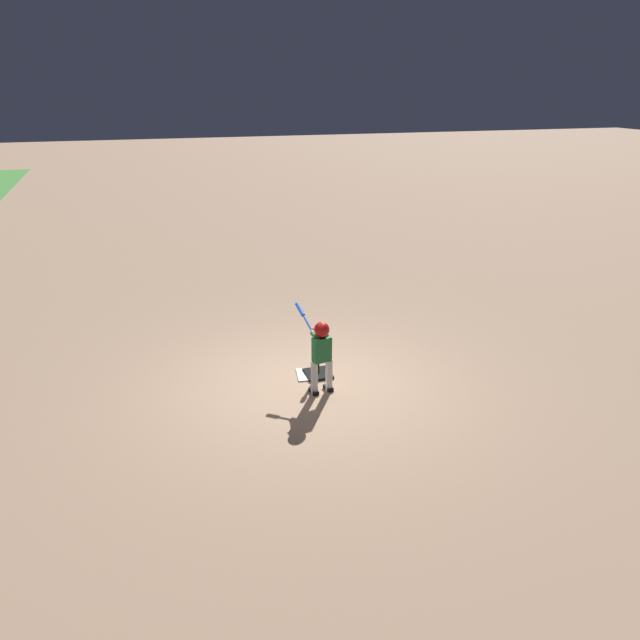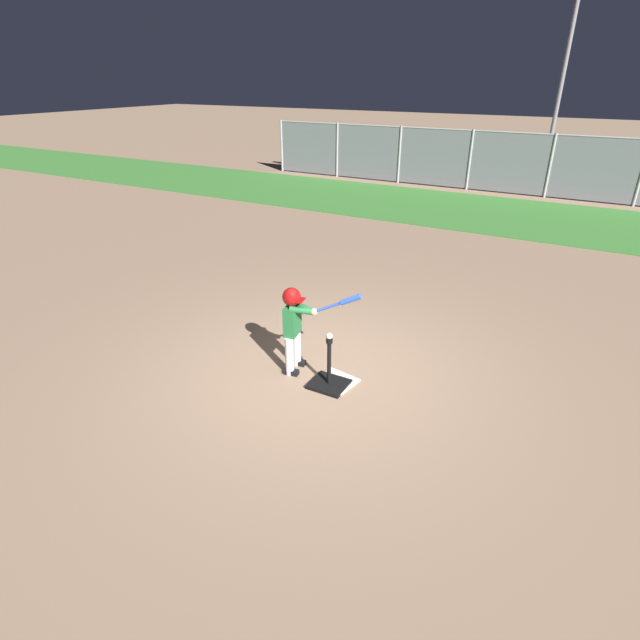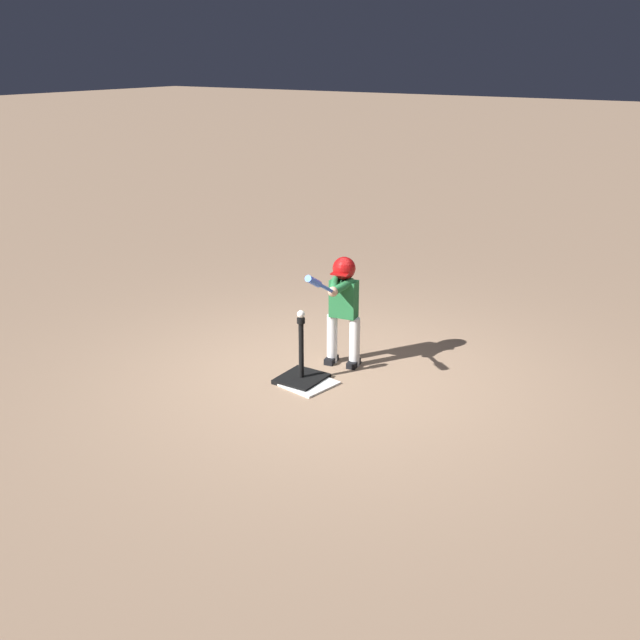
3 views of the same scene
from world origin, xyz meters
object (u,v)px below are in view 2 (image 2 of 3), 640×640
batter_child (295,320)px  bleachers_right_center (453,168)px  baseball (329,336)px  batting_tee (329,380)px  bleachers_far_left (328,155)px

batter_child → bleachers_right_center: (-1.70, 13.08, -0.25)m
baseball → bleachers_right_center: 13.39m
batting_tee → batter_child: size_ratio=0.55×
baseball → bleachers_far_left: bleachers_far_left is taller
bleachers_right_center → bleachers_far_left: bearing=175.2°
batter_child → baseball: (0.53, -0.12, -0.03)m
bleachers_far_left → bleachers_right_center: size_ratio=1.20×
batting_tee → baseball: bearing=135.0°
batting_tee → bleachers_far_left: size_ratio=0.19×
batter_child → bleachers_far_left: (-6.76, 13.51, -0.24)m
bleachers_right_center → baseball: bearing=-80.4°
batting_tee → baseball: size_ratio=8.57×
bleachers_right_center → batter_child: bearing=-82.6°
baseball → bleachers_right_center: size_ratio=0.03×
baseball → batting_tee: bearing=-45.0°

